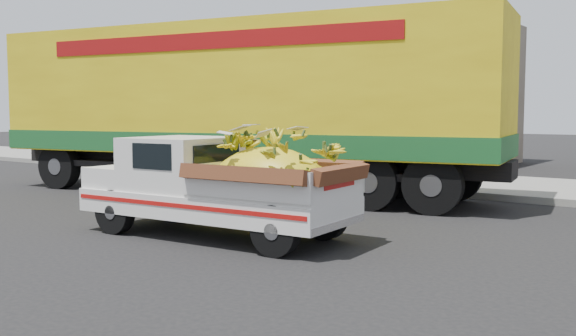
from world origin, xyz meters
The scene contains 6 objects.
ground centered at (0.00, 0.00, 0.00)m, with size 100.00×100.00×0.00m, color black.
curb centered at (0.00, 6.65, 0.07)m, with size 60.00×0.25×0.15m, color gray.
sidewalk centered at (0.00, 8.75, 0.07)m, with size 60.00×4.00×0.14m, color gray.
building_left centered at (-8.00, 14.65, 2.50)m, with size 18.00×6.00×5.00m, color gray.
pickup_truck centered at (1.83, 0.19, 0.80)m, with size 4.33×1.83×1.49m.
semi_trailer centered at (-1.46, 4.20, 2.12)m, with size 12.08×4.55×3.80m.
Camera 1 is at (8.03, -6.91, 1.88)m, focal length 40.00 mm.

